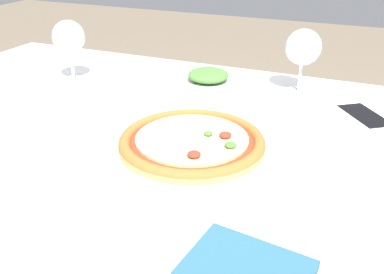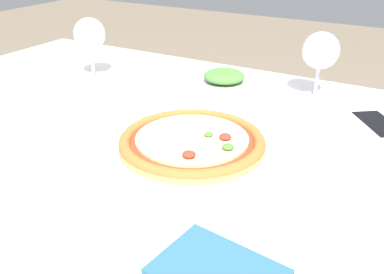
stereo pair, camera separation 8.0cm
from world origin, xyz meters
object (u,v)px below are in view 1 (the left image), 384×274
dining_table (122,159)px  side_plate (208,79)px  pizza_plate (192,143)px  wine_glass_far_left (303,48)px  wine_glass_far_right (69,38)px  cell_phone (364,117)px

dining_table → side_plate: bearing=76.5°
pizza_plate → wine_glass_far_left: bearing=73.2°
wine_glass_far_left → wine_glass_far_right: size_ratio=0.98×
pizza_plate → wine_glass_far_right: 0.54m
wine_glass_far_left → cell_phone: 0.23m
wine_glass_far_left → side_plate: bearing=-170.3°
wine_glass_far_right → dining_table: bearing=-36.8°
dining_table → pizza_plate: 0.22m
cell_phone → wine_glass_far_right: bearing=-177.1°
dining_table → cell_phone: 0.54m
dining_table → pizza_plate: size_ratio=4.59×
pizza_plate → side_plate: side_plate is taller
cell_phone → dining_table: bearing=-153.0°
pizza_plate → wine_glass_far_left: size_ratio=1.85×
cell_phone → side_plate: bearing=169.0°
wine_glass_far_right → cell_phone: (0.75, 0.04, -0.11)m
dining_table → wine_glass_far_left: size_ratio=8.51×
dining_table → side_plate: 0.35m
side_plate → pizza_plate: bearing=-73.1°
dining_table → cell_phone: cell_phone is taller
cell_phone → wine_glass_far_left: bearing=144.7°
side_plate → cell_phone: bearing=-11.0°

